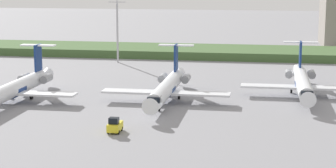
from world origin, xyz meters
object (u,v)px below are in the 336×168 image
object	(u,v)px
regional_jet_second	(17,87)
antenna_mast	(117,24)
regional_jet_third	(167,87)
baggage_tug	(115,126)
regional_jet_fourth	(302,82)

from	to	relation	value
regional_jet_second	antenna_mast	bearing A→B (deg)	82.62
regional_jet_second	antenna_mast	size ratio (longest dim) A/B	1.31
regional_jet_third	antenna_mast	world-z (taller)	antenna_mast
antenna_mast	baggage_tug	bearing A→B (deg)	-76.12
regional_jet_third	baggage_tug	xyz separation A→B (m)	(-3.94, -22.08, -1.53)
regional_jet_fourth	baggage_tug	xyz separation A→B (m)	(-28.14, -31.16, -1.53)
regional_jet_fourth	antenna_mast	size ratio (longest dim) A/B	1.31
regional_jet_second	regional_jet_fourth	world-z (taller)	same
regional_jet_fourth	regional_jet_second	bearing A→B (deg)	-165.00
regional_jet_third	baggage_tug	world-z (taller)	regional_jet_third
regional_jet_third	baggage_tug	distance (m)	22.48
regional_jet_third	antenna_mast	size ratio (longest dim) A/B	1.31
regional_jet_second	baggage_tug	xyz separation A→B (m)	(22.55, -17.58, -1.53)
antenna_mast	baggage_tug	world-z (taller)	antenna_mast
regional_jet_second	regional_jet_third	world-z (taller)	same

